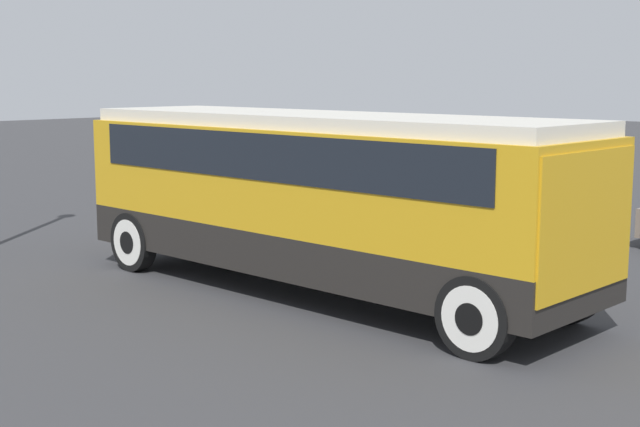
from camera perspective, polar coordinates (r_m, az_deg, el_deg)
name	(u,v)px	position (r m, az deg, el deg)	size (l,w,h in m)	color
ground_plane	(320,293)	(15.16, 0.00, -5.10)	(120.00, 120.00, 0.00)	#38383A
tour_bus	(324,186)	(14.77, 0.27, 1.76)	(9.65, 2.66, 3.03)	black
parked_car_near	(433,184)	(24.59, 7.23, 1.92)	(4.57, 1.82, 1.46)	#2D5638
parked_car_far	(410,202)	(21.17, 5.75, 0.76)	(4.63, 1.96, 1.42)	#BCBCC1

